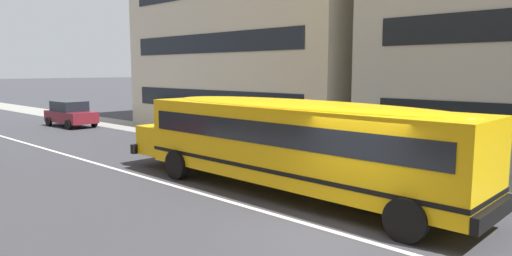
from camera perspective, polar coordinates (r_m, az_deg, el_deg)
name	(u,v)px	position (r m, az deg, el deg)	size (l,w,h in m)	color
ground_plane	(341,234)	(10.51, 10.63, -12.93)	(400.00, 400.00, 0.00)	#38383D
sidewalk_far	(461,177)	(16.93, 24.28, -5.65)	(120.00, 3.00, 0.01)	gray
lane_centreline	(341,234)	(10.51, 10.63, -12.91)	(110.00, 0.16, 0.01)	silver
school_bus	(288,138)	(13.23, 3.99, -1.25)	(12.44, 3.03, 2.77)	yellow
parked_car_maroon_by_hydrant	(70,114)	(31.39, -22.25, 1.69)	(3.97, 2.01, 1.64)	maroon
apartment_block_far_left	(262,22)	(29.64, 0.74, 13.17)	(16.37, 9.08, 13.30)	beige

